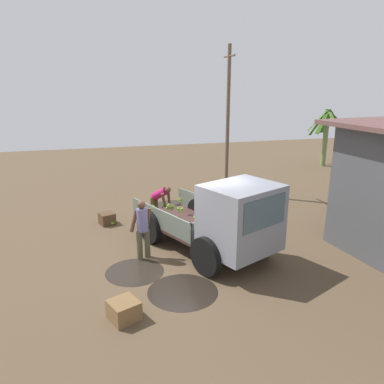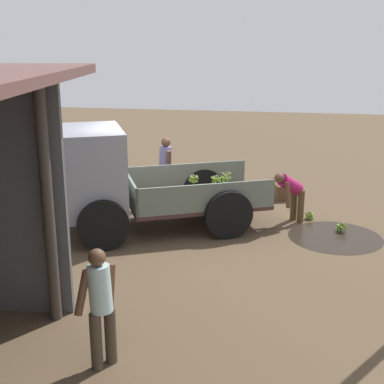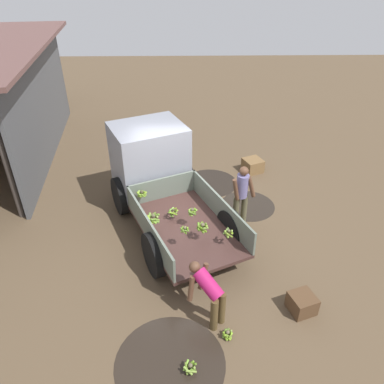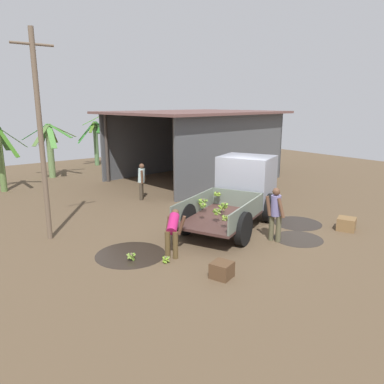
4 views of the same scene
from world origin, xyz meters
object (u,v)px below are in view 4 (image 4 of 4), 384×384
object	(u,v)px
wooden_crate_0	(222,270)
wooden_crate_1	(346,224)
banana_bunch_on_ground_2	(222,270)
cargo_truck	(242,188)
person_worker_loading	(173,230)
utility_pole	(41,135)
banana_bunch_on_ground_0	(166,259)
person_foreground_visitor	(275,212)
banana_bunch_on_ground_1	(131,256)
person_bystander_near_shed	(142,180)

from	to	relation	value
wooden_crate_0	wooden_crate_1	size ratio (longest dim) A/B	0.85
banana_bunch_on_ground_2	cargo_truck	bearing A→B (deg)	39.69
person_worker_loading	wooden_crate_0	bearing A→B (deg)	-130.53
cargo_truck	utility_pole	world-z (taller)	utility_pole
banana_bunch_on_ground_0	banana_bunch_on_ground_2	world-z (taller)	banana_bunch_on_ground_0
banana_bunch_on_ground_0	wooden_crate_1	size ratio (longest dim) A/B	0.39
person_foreground_visitor	wooden_crate_1	bearing A→B (deg)	146.69
person_foreground_visitor	utility_pole	bearing A→B (deg)	-56.55
utility_pole	person_foreground_visitor	size ratio (longest dim) A/B	3.69
banana_bunch_on_ground_1	utility_pole	bearing A→B (deg)	112.26
banana_bunch_on_ground_0	person_foreground_visitor	bearing A→B (deg)	-10.80
banana_bunch_on_ground_1	wooden_crate_1	bearing A→B (deg)	-17.32
utility_pole	banana_bunch_on_ground_1	bearing A→B (deg)	-67.74
banana_bunch_on_ground_0	wooden_crate_0	bearing A→B (deg)	-68.43
banana_bunch_on_ground_1	person_foreground_visitor	bearing A→B (deg)	-18.28
wooden_crate_0	utility_pole	bearing A→B (deg)	115.37
cargo_truck	banana_bunch_on_ground_2	xyz separation A→B (m)	(-3.38, -2.80, -1.06)
banana_bunch_on_ground_1	wooden_crate_0	size ratio (longest dim) A/B	0.56
utility_pole	wooden_crate_0	size ratio (longest dim) A/B	13.05
banana_bunch_on_ground_1	wooden_crate_1	xyz separation A→B (m)	(6.62, -2.06, 0.09)
person_foreground_visitor	banana_bunch_on_ground_2	size ratio (longest dim) A/B	7.87
cargo_truck	person_foreground_visitor	distance (m)	2.25
person_bystander_near_shed	banana_bunch_on_ground_2	xyz separation A→B (m)	(-2.00, -7.29, -0.77)
utility_pole	person_foreground_visitor	world-z (taller)	utility_pole
person_bystander_near_shed	banana_bunch_on_ground_0	xyz separation A→B (m)	(-2.73, -5.97, -0.75)
cargo_truck	person_worker_loading	distance (m)	3.86
banana_bunch_on_ground_0	wooden_crate_0	distance (m)	1.59
wooden_crate_1	wooden_crate_0	bearing A→B (deg)	-179.01
utility_pole	wooden_crate_0	bearing A→B (deg)	-64.63
banana_bunch_on_ground_2	wooden_crate_1	world-z (taller)	wooden_crate_1
cargo_truck	person_worker_loading	size ratio (longest dim) A/B	4.07
person_foreground_visitor	wooden_crate_1	size ratio (longest dim) A/B	3.00
person_bystander_near_shed	banana_bunch_on_ground_2	world-z (taller)	person_bystander_near_shed
person_worker_loading	banana_bunch_on_ground_1	distance (m)	1.28
banana_bunch_on_ground_2	wooden_crate_1	bearing A→B (deg)	-0.66
utility_pole	banana_bunch_on_ground_2	xyz separation A→B (m)	(2.54, -4.89, -3.00)
banana_bunch_on_ground_1	wooden_crate_1	distance (m)	6.94
banana_bunch_on_ground_0	banana_bunch_on_ground_2	xyz separation A→B (m)	(0.73, -1.33, -0.02)
banana_bunch_on_ground_0	utility_pole	bearing A→B (deg)	116.88
banana_bunch_on_ground_0	banana_bunch_on_ground_2	distance (m)	1.51
utility_pole	person_bystander_near_shed	distance (m)	5.60
wooden_crate_0	banana_bunch_on_ground_1	bearing A→B (deg)	119.31
banana_bunch_on_ground_1	banana_bunch_on_ground_2	world-z (taller)	banana_bunch_on_ground_1
person_bystander_near_shed	banana_bunch_on_ground_0	size ratio (longest dim) A/B	7.32
person_worker_loading	wooden_crate_0	distance (m)	1.88
person_bystander_near_shed	person_foreground_visitor	bearing A→B (deg)	-47.28
banana_bunch_on_ground_2	wooden_crate_0	size ratio (longest dim) A/B	0.45
banana_bunch_on_ground_1	banana_bunch_on_ground_2	bearing A→B (deg)	-55.88
cargo_truck	banana_bunch_on_ground_1	world-z (taller)	cargo_truck
person_bystander_near_shed	banana_bunch_on_ground_2	bearing A→B (deg)	-68.27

